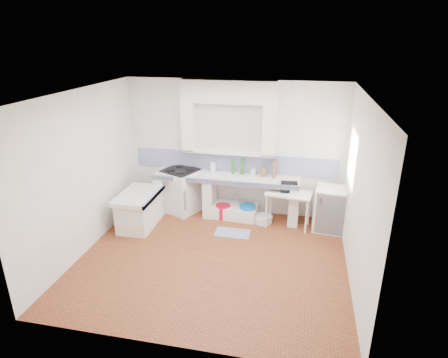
% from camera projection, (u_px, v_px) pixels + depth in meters
% --- Properties ---
extents(floor, '(4.50, 4.50, 0.00)m').
position_uv_depth(floor, '(212.00, 259.00, 6.53)').
color(floor, brown).
rests_on(floor, ground).
extents(ceiling, '(4.50, 4.50, 0.00)m').
position_uv_depth(ceiling, '(210.00, 94.00, 5.53)').
color(ceiling, white).
rests_on(ceiling, ground).
extents(wall_back, '(4.50, 0.00, 4.50)m').
position_uv_depth(wall_back, '(234.00, 149.00, 7.86)').
color(wall_back, white).
rests_on(wall_back, ground).
extents(wall_front, '(4.50, 0.00, 4.50)m').
position_uv_depth(wall_front, '(168.00, 248.00, 4.20)').
color(wall_front, white).
rests_on(wall_front, ground).
extents(wall_left, '(0.00, 4.50, 4.50)m').
position_uv_depth(wall_left, '(83.00, 173.00, 6.46)').
color(wall_left, white).
rests_on(wall_left, ground).
extents(wall_right, '(0.00, 4.50, 4.50)m').
position_uv_depth(wall_right, '(359.00, 195.00, 5.60)').
color(wall_right, white).
rests_on(wall_right, ground).
extents(alcove_mass, '(1.90, 0.25, 0.45)m').
position_uv_depth(alcove_mass, '(228.00, 92.00, 7.34)').
color(alcove_mass, white).
rests_on(alcove_mass, ground).
extents(window_frame, '(0.35, 0.86, 1.06)m').
position_uv_depth(window_frame, '(363.00, 158.00, 6.59)').
color(window_frame, '#3C2513').
rests_on(window_frame, ground).
extents(lace_valance, '(0.01, 0.84, 0.24)m').
position_uv_depth(lace_valance, '(357.00, 137.00, 6.48)').
color(lace_valance, white).
rests_on(lace_valance, ground).
extents(counter_slab, '(3.00, 0.60, 0.08)m').
position_uv_depth(counter_slab, '(226.00, 178.00, 7.79)').
color(counter_slab, white).
rests_on(counter_slab, ground).
extents(counter_lip, '(3.00, 0.04, 0.10)m').
position_uv_depth(counter_lip, '(223.00, 183.00, 7.54)').
color(counter_lip, navy).
rests_on(counter_lip, ground).
extents(counter_pier_left, '(0.20, 0.55, 0.82)m').
position_uv_depth(counter_pier_left, '(163.00, 192.00, 8.22)').
color(counter_pier_left, white).
rests_on(counter_pier_left, ground).
extents(counter_pier_mid, '(0.20, 0.55, 0.82)m').
position_uv_depth(counter_pier_mid, '(210.00, 196.00, 8.02)').
color(counter_pier_mid, white).
rests_on(counter_pier_mid, ground).
extents(counter_pier_right, '(0.20, 0.55, 0.82)m').
position_uv_depth(counter_pier_right, '(294.00, 203.00, 7.69)').
color(counter_pier_right, white).
rests_on(counter_pier_right, ground).
extents(peninsula_top, '(0.70, 1.10, 0.08)m').
position_uv_depth(peninsula_top, '(138.00, 195.00, 7.44)').
color(peninsula_top, white).
rests_on(peninsula_top, ground).
extents(peninsula_base, '(0.60, 1.00, 0.62)m').
position_uv_depth(peninsula_base, '(140.00, 211.00, 7.57)').
color(peninsula_base, white).
rests_on(peninsula_base, ground).
extents(peninsula_lip, '(0.04, 1.10, 0.10)m').
position_uv_depth(peninsula_lip, '(154.00, 197.00, 7.38)').
color(peninsula_lip, navy).
rests_on(peninsula_lip, ground).
extents(backsplash, '(4.27, 0.03, 0.40)m').
position_uv_depth(backsplash, '(234.00, 163.00, 7.95)').
color(backsplash, navy).
rests_on(backsplash, ground).
extents(stove, '(0.86, 0.85, 0.93)m').
position_uv_depth(stove, '(181.00, 191.00, 8.15)').
color(stove, white).
rests_on(stove, ground).
extents(sink, '(1.00, 0.59, 0.23)m').
position_uv_depth(sink, '(234.00, 211.00, 8.01)').
color(sink, white).
rests_on(sink, ground).
extents(side_table, '(0.94, 0.60, 0.04)m').
position_uv_depth(side_table, '(288.00, 209.00, 7.52)').
color(side_table, white).
rests_on(side_table, ground).
extents(fridge, '(0.63, 0.63, 0.87)m').
position_uv_depth(fridge, '(329.00, 209.00, 7.39)').
color(fridge, white).
rests_on(fridge, ground).
extents(bucket_red, '(0.37, 0.37, 0.28)m').
position_uv_depth(bucket_red, '(223.00, 211.00, 7.96)').
color(bucket_red, red).
rests_on(bucket_red, ground).
extents(bucket_orange, '(0.35, 0.35, 0.25)m').
position_uv_depth(bucket_orange, '(233.00, 213.00, 7.91)').
color(bucket_orange, orange).
rests_on(bucket_orange, ground).
extents(bucket_blue, '(0.36, 0.36, 0.32)m').
position_uv_depth(bucket_blue, '(247.00, 212.00, 7.87)').
color(bucket_blue, blue).
rests_on(bucket_blue, ground).
extents(basin_white, '(0.38, 0.38, 0.15)m').
position_uv_depth(basin_white, '(263.00, 219.00, 7.78)').
color(basin_white, white).
rests_on(basin_white, ground).
extents(water_bottle_a, '(0.10, 0.10, 0.31)m').
position_uv_depth(water_bottle_a, '(236.00, 207.00, 8.14)').
color(water_bottle_a, silver).
rests_on(water_bottle_a, ground).
extents(water_bottle_b, '(0.10, 0.10, 0.27)m').
position_uv_depth(water_bottle_b, '(245.00, 208.00, 8.12)').
color(water_bottle_b, silver).
rests_on(water_bottle_b, ground).
extents(black_bag, '(0.33, 0.21, 0.20)m').
position_uv_depth(black_bag, '(289.00, 187.00, 7.39)').
color(black_bag, black).
rests_on(black_bag, side_table).
extents(green_bottle_a, '(0.06, 0.06, 0.28)m').
position_uv_depth(green_bottle_a, '(233.00, 167.00, 7.85)').
color(green_bottle_a, '#286D26').
rests_on(green_bottle_a, counter_slab).
extents(green_bottle_b, '(0.09, 0.09, 0.34)m').
position_uv_depth(green_bottle_b, '(242.00, 167.00, 7.80)').
color(green_bottle_b, '#286D26').
rests_on(green_bottle_b, counter_slab).
extents(knife_block, '(0.12, 0.10, 0.19)m').
position_uv_depth(knife_block, '(263.00, 172.00, 7.71)').
color(knife_block, '#925F3A').
rests_on(knife_block, counter_slab).
extents(cutting_board, '(0.06, 0.25, 0.34)m').
position_uv_depth(cutting_board, '(275.00, 169.00, 7.67)').
color(cutting_board, '#925F3A').
rests_on(cutting_board, counter_slab).
extents(paper_towel, '(0.13, 0.13, 0.22)m').
position_uv_depth(paper_towel, '(213.00, 167.00, 7.94)').
color(paper_towel, white).
rests_on(paper_towel, counter_slab).
extents(soap_bottle, '(0.12, 0.12, 0.20)m').
position_uv_depth(soap_bottle, '(254.00, 171.00, 7.78)').
color(soap_bottle, white).
rests_on(soap_bottle, counter_slab).
extents(rug, '(0.68, 0.39, 0.01)m').
position_uv_depth(rug, '(232.00, 233.00, 7.37)').
color(rug, '#2E5186').
rests_on(rug, ground).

